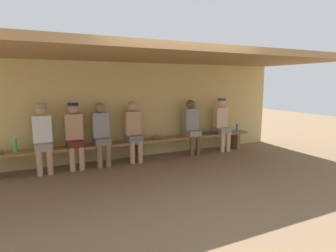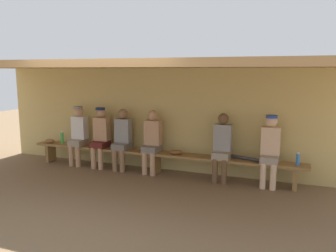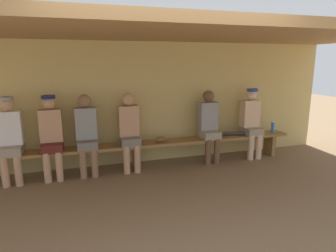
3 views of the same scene
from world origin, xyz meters
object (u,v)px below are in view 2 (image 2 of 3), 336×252
player_shirtless_tan (152,139)px  player_in_red (78,133)px  player_middle (270,147)px  player_leftmost (222,145)px  player_in_blue (122,137)px  baseball_glove_tan (50,141)px  baseball_glove_dark_brown (176,152)px  bench (156,155)px  player_near_post (101,134)px  baseball_bat (251,159)px  water_bottle_orange (298,159)px  water_bottle_blue (62,138)px

player_shirtless_tan → player_in_red: (-1.83, 0.00, 0.02)m
player_middle → player_leftmost: (-0.90, -0.00, -0.02)m
player_in_blue → player_shirtless_tan: bearing=0.0°
baseball_glove_tan → baseball_glove_dark_brown: size_ratio=1.00×
bench → player_in_blue: player_in_blue is taller
player_shirtless_tan → player_in_red: 1.83m
player_near_post → baseball_bat: (3.30, -0.00, -0.25)m
bench → baseball_bat: size_ratio=6.91×
player_near_post → water_bottle_orange: size_ratio=5.72×
player_leftmost → player_middle: bearing=0.0°
player_shirtless_tan → player_in_blue: bearing=180.0°
water_bottle_orange → baseball_bat: (-0.83, 0.02, -0.08)m
player_middle → player_near_post: same height
baseball_glove_dark_brown → baseball_bat: size_ratio=0.28×
player_in_blue → baseball_glove_tan: player_in_blue is taller
player_in_red → baseball_glove_dark_brown: size_ratio=5.60×
baseball_glove_tan → baseball_glove_dark_brown: same height
player_in_red → player_leftmost: player_in_red is taller
player_near_post → baseball_glove_tan: 1.40m
bench → water_bottle_blue: water_bottle_blue is taller
player_leftmost → baseball_glove_dark_brown: player_leftmost is taller
player_middle → player_shirtless_tan: bearing=-180.0°
player_leftmost → player_in_blue: bearing=180.0°
player_in_red → baseball_glove_tan: bearing=-177.0°
player_shirtless_tan → player_near_post: player_near_post is taller
player_in_red → player_leftmost: 3.32m
bench → player_in_red: size_ratio=4.46×
baseball_glove_tan → player_shirtless_tan: bearing=178.1°
water_bottle_orange → baseball_glove_dark_brown: size_ratio=0.98×
player_shirtless_tan → baseball_bat: bearing=-0.1°
baseball_glove_dark_brown → baseball_bat: 1.50m
player_shirtless_tan → baseball_glove_dark_brown: (0.55, -0.02, -0.22)m
player_near_post → player_in_red: bearing=180.0°
player_middle → water_bottle_orange: bearing=-3.1°
player_in_blue → player_leftmost: (2.20, 0.00, 0.00)m
player_leftmost → player_near_post: bearing=180.0°
player_shirtless_tan → bench: bearing=-1.7°
player_in_red → player_leftmost: size_ratio=1.01×
player_shirtless_tan → water_bottle_orange: player_shirtless_tan is taller
player_shirtless_tan → water_bottle_blue: size_ratio=4.76×
player_leftmost → baseball_glove_dark_brown: bearing=-178.8°
player_near_post → baseball_bat: player_near_post is taller
player_in_red → water_bottle_orange: player_in_red is taller
baseball_glove_tan → player_in_red: bearing=-179.8°
player_middle → baseball_bat: 0.42m
player_middle → water_bottle_blue: size_ratio=4.79×
bench → baseball_bat: 1.95m
baseball_glove_dark_brown → player_leftmost: bearing=158.7°
player_leftmost → water_bottle_orange: player_leftmost is taller
player_middle → baseball_glove_dark_brown: (-1.84, -0.02, -0.24)m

